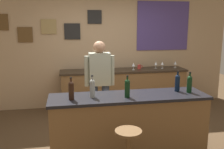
# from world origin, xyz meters

# --- Properties ---
(ground_plane) EXTENTS (10.00, 10.00, 0.00)m
(ground_plane) POSITION_xyz_m (0.00, 0.00, 0.00)
(ground_plane) COLOR #4C3823
(back_wall) EXTENTS (6.00, 0.09, 2.80)m
(back_wall) POSITION_xyz_m (0.02, 2.03, 1.42)
(back_wall) COLOR tan
(back_wall) RESTS_ON ground_plane
(bar_counter) EXTENTS (2.23, 0.60, 0.92)m
(bar_counter) POSITION_xyz_m (0.00, -0.40, 0.46)
(bar_counter) COLOR brown
(bar_counter) RESTS_ON ground_plane
(side_counter) EXTENTS (2.81, 0.56, 0.90)m
(side_counter) POSITION_xyz_m (0.40, 1.65, 0.45)
(side_counter) COLOR brown
(side_counter) RESTS_ON ground_plane
(bartender) EXTENTS (0.52, 0.21, 1.62)m
(bartender) POSITION_xyz_m (-0.29, 0.51, 0.94)
(bartender) COLOR #384766
(bartender) RESTS_ON ground_plane
(bar_stool) EXTENTS (0.32, 0.32, 0.68)m
(bar_stool) POSITION_xyz_m (-0.16, -1.03, 0.46)
(bar_stool) COLOR brown
(bar_stool) RESTS_ON ground_plane
(wine_bottle_a) EXTENTS (0.07, 0.07, 0.31)m
(wine_bottle_a) POSITION_xyz_m (-0.80, -0.47, 1.06)
(wine_bottle_a) COLOR black
(wine_bottle_a) RESTS_ON bar_counter
(wine_bottle_b) EXTENTS (0.07, 0.07, 0.31)m
(wine_bottle_b) POSITION_xyz_m (-0.51, -0.40, 1.06)
(wine_bottle_b) COLOR #999E99
(wine_bottle_b) RESTS_ON bar_counter
(wine_bottle_c) EXTENTS (0.07, 0.07, 0.31)m
(wine_bottle_c) POSITION_xyz_m (-0.05, -0.49, 1.06)
(wine_bottle_c) COLOR black
(wine_bottle_c) RESTS_ON bar_counter
(wine_bottle_d) EXTENTS (0.07, 0.07, 0.31)m
(wine_bottle_d) POSITION_xyz_m (0.76, -0.32, 1.06)
(wine_bottle_d) COLOR black
(wine_bottle_d) RESTS_ON bar_counter
(wine_bottle_e) EXTENTS (0.07, 0.07, 0.31)m
(wine_bottle_e) POSITION_xyz_m (0.90, -0.41, 1.06)
(wine_bottle_e) COLOR black
(wine_bottle_e) RESTS_ON bar_counter
(wine_glass_a) EXTENTS (0.07, 0.07, 0.16)m
(wine_glass_a) POSITION_xyz_m (0.61, 1.61, 1.01)
(wine_glass_a) COLOR silver
(wine_glass_a) RESTS_ON side_counter
(wine_glass_b) EXTENTS (0.07, 0.07, 0.16)m
(wine_glass_b) POSITION_xyz_m (1.16, 1.69, 1.01)
(wine_glass_b) COLOR silver
(wine_glass_b) RESTS_ON side_counter
(wine_glass_c) EXTENTS (0.07, 0.07, 0.16)m
(wine_glass_c) POSITION_xyz_m (1.30, 1.65, 1.01)
(wine_glass_c) COLOR silver
(wine_glass_c) RESTS_ON side_counter
(wine_glass_d) EXTENTS (0.07, 0.07, 0.16)m
(wine_glass_d) POSITION_xyz_m (1.63, 1.68, 1.01)
(wine_glass_d) COLOR silver
(wine_glass_d) RESTS_ON side_counter
(coffee_mug) EXTENTS (0.13, 0.08, 0.09)m
(coffee_mug) POSITION_xyz_m (0.77, 1.70, 0.95)
(coffee_mug) COLOR #B2332D
(coffee_mug) RESTS_ON side_counter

